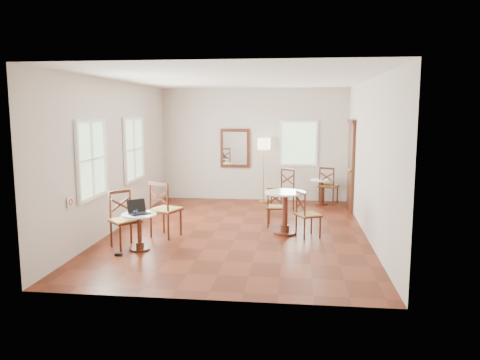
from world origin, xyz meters
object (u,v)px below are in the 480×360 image
(chair_near_a, at_px, (165,209))
(power_adapter, at_px, (118,255))
(chair_back_a, at_px, (328,186))
(floor_lamp, at_px, (264,148))
(laptop, at_px, (138,210))
(chair_near_b, at_px, (125,220))
(chair_mid_b, at_px, (307,214))
(chair_back_b, at_px, (283,190))
(mouse, at_px, (138,213))
(cafe_table_near, at_px, (139,228))
(cafe_table_back, at_px, (322,189))
(chair_mid_a, at_px, (276,207))
(navy_mug, at_px, (135,214))
(cafe_table_mid, at_px, (285,208))
(water_glass, at_px, (136,213))

(chair_near_a, bearing_deg, power_adapter, 91.52)
(power_adapter, bearing_deg, chair_back_a, 52.42)
(floor_lamp, bearing_deg, laptop, -112.18)
(chair_near_b, height_order, chair_back_a, chair_near_b)
(floor_lamp, relative_size, power_adapter, 14.77)
(chair_near_a, xyz_separation_m, chair_mid_b, (2.71, 0.29, -0.10))
(chair_back_b, xyz_separation_m, mouse, (-2.40, -3.65, 0.15))
(cafe_table_near, xyz_separation_m, floor_lamp, (1.84, 4.62, 1.04))
(cafe_table_back, height_order, laptop, laptop)
(chair_mid_a, bearing_deg, chair_back_a, -114.40)
(chair_back_a, height_order, mouse, chair_back_a)
(chair_mid_b, bearing_deg, mouse, 85.45)
(chair_back_b, distance_m, navy_mug, 4.50)
(cafe_table_near, xyz_separation_m, power_adapter, (-0.25, -0.37, -0.37))
(chair_near_b, bearing_deg, chair_back_a, 3.74)
(chair_near_a, relative_size, chair_near_b, 1.08)
(cafe_table_mid, relative_size, power_adapter, 7.33)
(chair_near_b, bearing_deg, cafe_table_near, -68.89)
(cafe_table_near, distance_m, cafe_table_mid, 2.84)
(chair_back_a, relative_size, mouse, 11.15)
(chair_mid_a, relative_size, chair_back_a, 0.85)
(chair_mid_b, distance_m, power_adapter, 3.55)
(cafe_table_back, xyz_separation_m, chair_back_b, (-0.97, -0.86, 0.10))
(navy_mug, bearing_deg, chair_near_a, 79.09)
(laptop, xyz_separation_m, water_glass, (0.02, -0.15, -0.01))
(water_glass, bearing_deg, chair_mid_b, 24.30)
(chair_mid_a, bearing_deg, water_glass, 44.03)
(chair_mid_b, xyz_separation_m, power_adapter, (-3.15, -1.57, -0.42))
(chair_mid_b, xyz_separation_m, floor_lamp, (-1.06, 3.42, 0.99))
(cafe_table_near, xyz_separation_m, cafe_table_mid, (2.48, 1.38, 0.13))
(chair_near_a, bearing_deg, cafe_table_mid, -147.50)
(chair_near_a, relative_size, chair_mid_b, 1.22)
(cafe_table_near, bearing_deg, water_glass, -94.25)
(cafe_table_back, xyz_separation_m, water_glass, (-3.37, -4.60, 0.29))
(chair_near_b, distance_m, floor_lamp, 5.06)
(chair_back_b, bearing_deg, floor_lamp, 156.26)
(chair_mid_b, bearing_deg, chair_near_b, 80.99)
(chair_near_b, relative_size, water_glass, 10.26)
(cafe_table_mid, xyz_separation_m, chair_near_b, (-2.79, -1.24, -0.02))
(cafe_table_back, distance_m, chair_back_a, 0.19)
(chair_near_a, xyz_separation_m, floor_lamp, (1.65, 3.72, 0.90))
(cafe_table_near, relative_size, chair_near_b, 0.64)
(water_glass, bearing_deg, cafe_table_back, 53.78)
(mouse, height_order, water_glass, water_glass)
(chair_near_a, relative_size, chair_back_b, 1.07)
(water_glass, bearing_deg, cafe_table_mid, 31.00)
(laptop, bearing_deg, power_adapter, -160.27)
(chair_near_b, distance_m, chair_mid_b, 3.39)
(chair_back_b, xyz_separation_m, laptop, (-2.42, -3.60, 0.20))
(chair_near_a, relative_size, navy_mug, 10.61)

